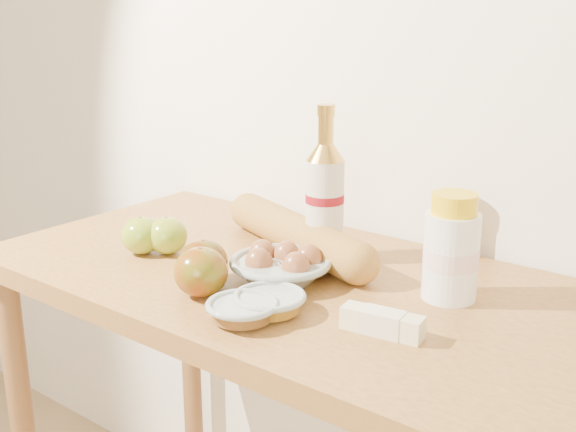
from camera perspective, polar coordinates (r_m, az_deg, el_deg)
The scene contains 13 objects.
back_wall at distance 1.49m, azimuth 8.83°, elevation 13.60°, with size 3.50×0.02×2.60m, color white.
table at distance 1.35m, azimuth 0.80°, elevation -9.67°, with size 1.20×0.60×0.90m.
bourbon_bottle at distance 1.34m, azimuth 2.92°, elevation 1.35°, with size 0.09×0.09×0.30m.
cream_bottle at distance 1.21m, azimuth 12.77°, elevation -2.68°, with size 0.09×0.09×0.18m.
egg_bowl at distance 1.27m, azimuth -0.54°, elevation -4.00°, with size 0.23×0.23×0.06m.
baguette at distance 1.40m, azimuth 0.74°, elevation -1.45°, with size 0.46×0.23×0.08m.
apple_yellowgreen at distance 1.42m, azimuth -9.53°, elevation -1.54°, with size 0.10×0.10×0.07m.
apple_redgreen_front at distance 1.26m, azimuth -6.69°, elevation -3.61°, with size 0.09×0.09×0.08m.
apple_redgreen_right at distance 1.21m, azimuth -6.89°, elevation -4.40°, with size 0.12×0.12×0.08m.
sugar_bowl at distance 1.12m, azimuth -3.63°, elevation -7.47°, with size 0.15×0.15×0.03m.
syrup_bowl at distance 1.14m, azimuth -1.47°, elevation -6.85°, with size 0.13×0.13×0.03m.
butter_stick at distance 1.09m, azimuth 7.45°, elevation -8.35°, with size 0.13×0.05×0.04m.
apple_extra at distance 1.43m, azimuth -11.50°, elevation -1.51°, with size 0.10×0.10×0.07m.
Camera 1 is at (0.73, 0.22, 1.37)m, focal length 45.00 mm.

